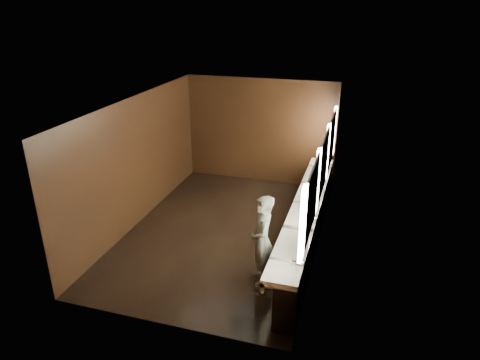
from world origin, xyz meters
name	(u,v)px	position (x,y,z in m)	size (l,w,h in m)	color
floor	(225,231)	(0.00, 0.00, 0.00)	(6.00, 6.00, 0.00)	black
ceiling	(223,104)	(0.00, 0.00, 2.80)	(4.00, 6.00, 0.02)	#2D2D2B
wall_back	(260,131)	(0.00, 3.00, 1.40)	(4.00, 0.02, 2.80)	black
wall_front	(157,246)	(0.00, -3.00, 1.40)	(4.00, 0.02, 2.80)	black
wall_left	(137,162)	(-2.00, 0.00, 1.40)	(0.02, 6.00, 2.80)	black
wall_right	(323,183)	(2.00, 0.00, 1.40)	(0.02, 6.00, 2.80)	black
sink_counter	(309,222)	(1.79, 0.00, 0.50)	(0.55, 5.40, 1.01)	black
mirror_band	(323,165)	(1.98, 0.00, 1.75)	(0.06, 5.03, 1.15)	white
person	(262,240)	(1.19, -1.48, 0.83)	(0.60, 0.40, 1.66)	#81B0C1
trash_bin	(295,238)	(1.58, -0.35, 0.29)	(0.38, 0.38, 0.58)	black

